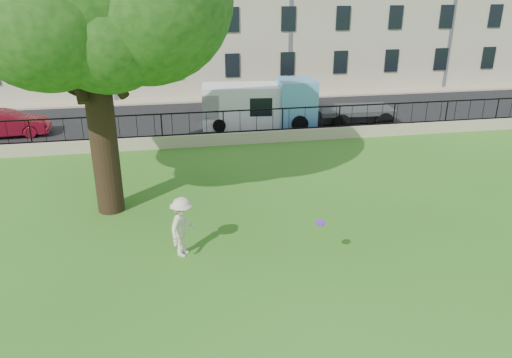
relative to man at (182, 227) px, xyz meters
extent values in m
plane|color=#306919|center=(2.50, -1.54, -0.93)|extent=(120.00, 120.00, 0.00)
cube|color=tan|center=(2.50, 10.46, -0.63)|extent=(50.00, 0.40, 0.60)
cube|color=black|center=(2.50, 10.46, -0.30)|extent=(50.00, 0.05, 0.06)
cube|color=black|center=(2.50, 10.46, 0.77)|extent=(50.00, 0.05, 0.06)
cube|color=black|center=(2.50, 15.16, -0.93)|extent=(60.00, 9.00, 0.01)
cube|color=tan|center=(2.50, 20.36, -0.87)|extent=(60.00, 1.40, 0.12)
cylinder|color=black|center=(-2.41, 3.64, 1.61)|extent=(0.93, 0.93, 5.08)
imported|color=beige|center=(0.00, 0.00, 0.00)|extent=(1.18, 1.39, 1.86)
cylinder|color=#6121BF|center=(3.80, -1.32, 0.45)|extent=(0.32, 0.31, 0.12)
imported|color=maroon|center=(-8.47, 13.86, -0.24)|extent=(4.25, 1.69, 1.37)
cube|color=white|center=(4.50, 13.56, 0.22)|extent=(5.69, 2.71, 2.31)
cube|color=#61A7E5|center=(9.00, 12.86, 0.39)|extent=(6.39, 2.53, 2.64)
camera|label=1|loc=(-0.24, -13.28, 6.82)|focal=35.00mm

